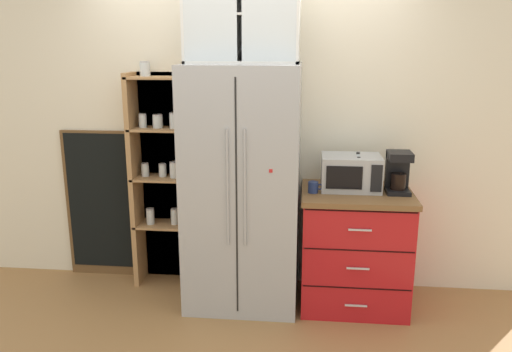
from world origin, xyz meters
TOP-DOWN VIEW (x-y plane):
  - ground_plane at (0.00, 0.00)m, footprint 10.66×10.66m
  - wall_back_cream at (0.00, 0.40)m, footprint 4.97×0.10m
  - refrigerator at (0.00, 0.00)m, footprint 0.85×0.72m
  - pantry_shelf_column at (-0.70, 0.29)m, footprint 0.52×0.29m
  - counter_cabinet at (0.86, 0.03)m, footprint 0.82×0.68m
  - microwave at (0.81, 0.07)m, footprint 0.44×0.33m
  - coffee_maker at (1.15, 0.03)m, footprint 0.17×0.20m
  - mug_cream at (0.86, -0.01)m, footprint 0.11×0.07m
  - mug_navy at (0.53, -0.05)m, footprint 0.11×0.07m
  - bottle_green at (0.86, 0.01)m, footprint 0.06×0.06m
  - bottle_clear at (0.86, 0.09)m, footprint 0.07×0.07m
  - upper_cabinet at (0.00, 0.05)m, footprint 0.81×0.32m
  - chalkboard_menu at (-1.28, 0.33)m, footprint 0.60×0.04m

SIDE VIEW (x-z plane):
  - ground_plane at x=0.00m, z-range 0.00..0.00m
  - counter_cabinet at x=0.86m, z-range 0.00..0.91m
  - chalkboard_menu at x=-1.28m, z-range 0.00..1.29m
  - refrigerator at x=0.00m, z-range 0.00..1.84m
  - pantry_shelf_column at x=-0.70m, z-range 0.00..1.85m
  - mug_navy at x=0.53m, z-range 0.91..1.00m
  - mug_cream at x=0.86m, z-range 0.91..1.01m
  - bottle_green at x=0.86m, z-range 0.89..1.16m
  - bottle_clear at x=0.86m, z-range 0.90..1.18m
  - microwave at x=0.81m, z-range 0.91..1.17m
  - coffee_maker at x=1.15m, z-range 0.91..1.22m
  - wall_back_cream at x=0.00m, z-range 0.00..2.55m
  - upper_cabinet at x=0.00m, z-range 1.84..2.51m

